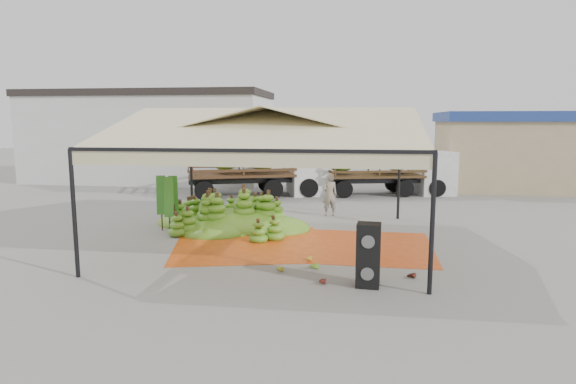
# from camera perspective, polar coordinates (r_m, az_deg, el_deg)

# --- Properties ---
(ground) EXTENTS (90.00, 90.00, 0.00)m
(ground) POSITION_cam_1_polar(r_m,az_deg,el_deg) (14.73, -1.60, -5.84)
(ground) COLOR slate
(ground) RESTS_ON ground
(canopy_tent) EXTENTS (8.10, 8.10, 4.00)m
(canopy_tent) POSITION_cam_1_polar(r_m,az_deg,el_deg) (14.28, -1.65, 7.10)
(canopy_tent) COLOR black
(canopy_tent) RESTS_ON ground
(building_white) EXTENTS (14.30, 6.30, 5.40)m
(building_white) POSITION_cam_1_polar(r_m,az_deg,el_deg) (30.70, -15.88, 6.39)
(building_white) COLOR silver
(building_white) RESTS_ON ground
(building_tan) EXTENTS (6.30, 5.30, 4.10)m
(building_tan) POSITION_cam_1_polar(r_m,az_deg,el_deg) (28.16, 23.77, 4.54)
(building_tan) COLOR tan
(building_tan) RESTS_ON ground
(tarp_left) EXTENTS (5.25, 5.09, 0.01)m
(tarp_left) POSITION_cam_1_polar(r_m,az_deg,el_deg) (14.38, -4.50, -6.19)
(tarp_left) COLOR #D55714
(tarp_left) RESTS_ON ground
(tarp_right) EXTENTS (3.83, 4.01, 0.01)m
(tarp_right) POSITION_cam_1_polar(r_m,az_deg,el_deg) (14.27, 9.30, -6.40)
(tarp_right) COLOR #D84814
(tarp_right) RESTS_ON ground
(banana_heap) EXTENTS (7.22, 6.70, 1.24)m
(banana_heap) POSITION_cam_1_polar(r_m,az_deg,el_deg) (16.72, -6.34, -2.00)
(banana_heap) COLOR #357A19
(banana_heap) RESTS_ON ground
(hand_yellow_a) EXTENTS (0.47, 0.41, 0.19)m
(hand_yellow_a) POSITION_cam_1_polar(r_m,az_deg,el_deg) (11.83, -1.30, -8.96)
(hand_yellow_a) COLOR gold
(hand_yellow_a) RESTS_ON ground
(hand_yellow_b) EXTENTS (0.41, 0.34, 0.18)m
(hand_yellow_b) POSITION_cam_1_polar(r_m,az_deg,el_deg) (12.71, 2.19, -7.75)
(hand_yellow_b) COLOR gold
(hand_yellow_b) RESTS_ON ground
(hand_red_a) EXTENTS (0.44, 0.38, 0.18)m
(hand_red_a) POSITION_cam_1_polar(r_m,az_deg,el_deg) (10.98, 3.72, -10.39)
(hand_red_a) COLOR #581814
(hand_red_a) RESTS_ON ground
(hand_red_b) EXTENTS (0.47, 0.44, 0.17)m
(hand_red_b) POSITION_cam_1_polar(r_m,az_deg,el_deg) (11.68, 14.24, -9.50)
(hand_red_b) COLOR #581814
(hand_red_b) RESTS_ON ground
(hand_green) EXTENTS (0.54, 0.48, 0.21)m
(hand_green) POSITION_cam_1_polar(r_m,az_deg,el_deg) (12.08, 2.83, -8.54)
(hand_green) COLOR #567F1A
(hand_green) RESTS_ON ground
(hanging_bunches) EXTENTS (3.24, 0.24, 0.20)m
(hanging_bunches) POSITION_cam_1_polar(r_m,az_deg,el_deg) (13.71, -3.66, 4.19)
(hanging_bunches) COLOR #427518
(hanging_bunches) RESTS_ON ground
(speaker_stack) EXTENTS (0.55, 0.49, 1.42)m
(speaker_stack) POSITION_cam_1_polar(r_m,az_deg,el_deg) (10.78, 9.50, -7.39)
(speaker_stack) COLOR black
(speaker_stack) RESTS_ON ground
(banana_leaves) EXTENTS (0.96, 1.36, 3.70)m
(banana_leaves) POSITION_cam_1_polar(r_m,az_deg,el_deg) (16.32, -14.19, -4.69)
(banana_leaves) COLOR #23691C
(banana_leaves) RESTS_ON ground
(vendor) EXTENTS (0.70, 0.58, 1.66)m
(vendor) POSITION_cam_1_polar(r_m,az_deg,el_deg) (18.49, 4.95, -0.31)
(vendor) COLOR gray
(vendor) RESTS_ON ground
(truck_left) EXTENTS (7.14, 4.38, 2.32)m
(truck_left) POSITION_cam_1_polar(r_m,az_deg,el_deg) (23.60, -2.83, 3.06)
(truck_left) COLOR #4A2A18
(truck_left) RESTS_ON ground
(truck_right) EXTENTS (6.54, 3.46, 2.13)m
(truck_right) POSITION_cam_1_polar(r_m,az_deg,el_deg) (24.46, 12.49, 2.79)
(truck_right) COLOR #4C3719
(truck_right) RESTS_ON ground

